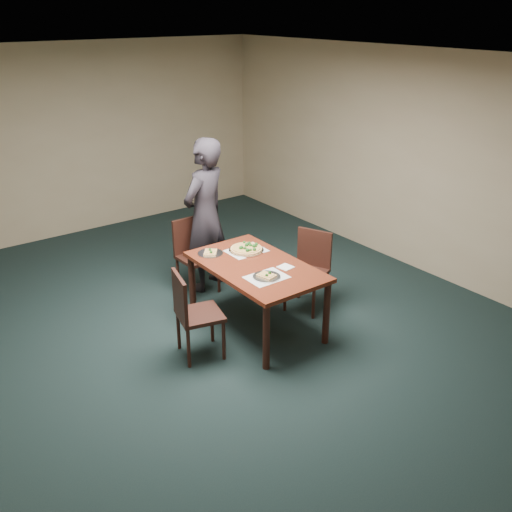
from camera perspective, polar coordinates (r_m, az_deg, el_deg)
ground at (r=6.14m, az=-2.41°, el=-8.14°), size 8.00×8.00×0.00m
room_shell at (r=5.43m, az=-2.73°, el=7.64°), size 8.00×8.00×8.00m
dining_table at (r=6.02m, az=0.00°, el=-1.67°), size 0.90×1.50×0.75m
chair_far at (r=6.95m, az=-6.25°, el=0.52°), size 0.44×0.44×0.91m
chair_left at (r=5.62m, az=-6.43°, el=-5.43°), size 0.51×0.51×0.91m
chair_right at (r=6.56m, az=5.40°, el=-0.92°), size 0.55×0.55×0.91m
diner at (r=6.87m, az=-5.11°, el=4.06°), size 0.80×0.66×1.88m
placemat_main at (r=6.32m, az=-0.98°, el=0.53°), size 0.42×0.32×0.00m
placemat_near at (r=5.71m, az=1.06°, el=-2.13°), size 0.40×0.30×0.00m
pizza_pan at (r=6.31m, az=-0.95°, el=0.73°), size 0.39×0.39×0.07m
slice_plate_near at (r=5.70m, az=1.07°, el=-2.02°), size 0.28×0.28×0.06m
slice_plate_far at (r=6.26m, az=-4.58°, el=0.32°), size 0.28×0.28×0.06m
napkin at (r=5.93m, az=2.97°, el=-1.11°), size 0.16×0.16×0.01m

